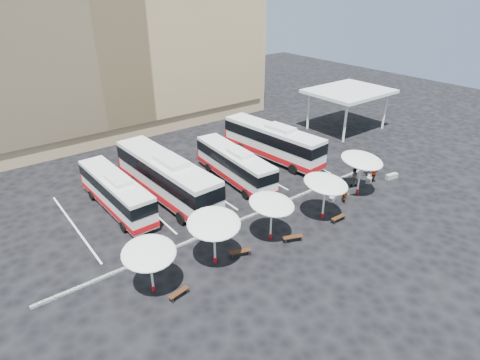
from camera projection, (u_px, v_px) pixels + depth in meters
ground at (253, 220)px, 33.17m from camera, size 120.00×120.00×0.00m
sandstone_building at (93, 25)px, 50.01m from camera, size 42.00×18.25×29.60m
service_canopy at (349, 92)px, 51.13m from camera, size 10.00×8.00×5.20m
curb_divider at (249, 217)px, 33.49m from camera, size 34.00×0.25×0.15m
bay_lines at (200, 185)px, 38.83m from camera, size 24.15×12.00×0.01m
bus_0 at (116, 192)px, 33.93m from camera, size 2.73×10.77×3.40m
bus_1 at (166, 176)px, 35.51m from camera, size 3.57×13.62×4.29m
bus_2 at (234, 164)px, 38.84m from camera, size 3.13×11.11×3.48m
bus_3 at (272, 141)px, 43.61m from camera, size 3.86×12.85×4.01m
sunshade_0 at (149, 253)px, 24.32m from camera, size 4.06×4.09×3.52m
sunshade_1 at (214, 223)px, 26.77m from camera, size 4.71×4.74×3.82m
sunshade_2 at (272, 204)px, 29.48m from camera, size 4.55×4.57×3.58m
sunshade_3 at (326, 184)px, 32.05m from camera, size 4.76×4.78×3.77m
sunshade_4 at (362, 160)px, 35.78m from camera, size 4.60×4.63×3.94m
wood_bench_0 at (179, 293)px, 24.98m from camera, size 1.48×0.61×0.44m
wood_bench_1 at (240, 252)px, 28.68m from camera, size 1.62×0.95×0.48m
wood_bench_2 at (293, 238)px, 30.27m from camera, size 1.61×0.99×0.48m
wood_bench_3 at (338, 218)px, 32.82m from camera, size 1.44×0.42×0.44m
conc_bench_0 at (333, 198)px, 36.07m from camera, size 1.20×0.75×0.43m
conc_bench_1 at (352, 191)px, 37.24m from camera, size 1.25×0.68×0.44m
conc_bench_2 at (369, 179)px, 39.33m from camera, size 1.37×0.94×0.49m
conc_bench_3 at (392, 176)px, 39.93m from camera, size 1.37×0.68×0.49m
passenger_0 at (345, 193)px, 35.40m from camera, size 0.75×0.79×1.82m
passenger_1 at (354, 177)px, 38.16m from camera, size 1.14×1.14×1.87m
passenger_2 at (374, 174)px, 39.11m from camera, size 1.02×0.60×1.64m
passenger_3 at (369, 168)px, 40.24m from camera, size 1.10×0.66×1.68m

